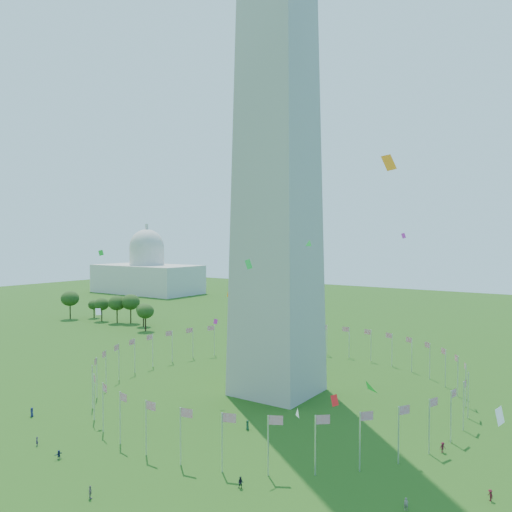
% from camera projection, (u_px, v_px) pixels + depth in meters
% --- Properties ---
extents(ground, '(600.00, 600.00, 0.00)m').
position_uv_depth(ground, '(95.00, 480.00, 72.24)').
color(ground, '#1D4710').
rests_on(ground, ground).
extents(washington_monument, '(16.80, 16.80, 169.00)m').
position_uv_depth(washington_monument, '(278.00, 16.00, 110.55)').
color(washington_monument, '#ADAA9A').
rests_on(washington_monument, ground).
extents(flag_ring, '(80.24, 80.24, 9.00)m').
position_uv_depth(flag_ring, '(277.00, 373.00, 113.34)').
color(flag_ring, silver).
rests_on(flag_ring, ground).
extents(capitol_building, '(70.00, 35.00, 46.00)m').
position_uv_depth(capitol_building, '(147.00, 257.00, 321.45)').
color(capitol_building, beige).
rests_on(capitol_building, ground).
extents(crowd, '(90.42, 78.71, 2.05)m').
position_uv_depth(crowd, '(141.00, 502.00, 64.69)').
color(crowd, '#1D2544').
rests_on(crowd, ground).
extents(kites_aloft, '(121.35, 68.28, 40.16)m').
position_uv_depth(kites_aloft, '(299.00, 338.00, 79.04)').
color(kites_aloft, green).
rests_on(kites_aloft, ground).
extents(tree_line_west, '(55.46, 15.78, 11.97)m').
position_uv_depth(tree_line_west, '(112.00, 310.00, 206.71)').
color(tree_line_west, '#2F551C').
rests_on(tree_line_west, ground).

